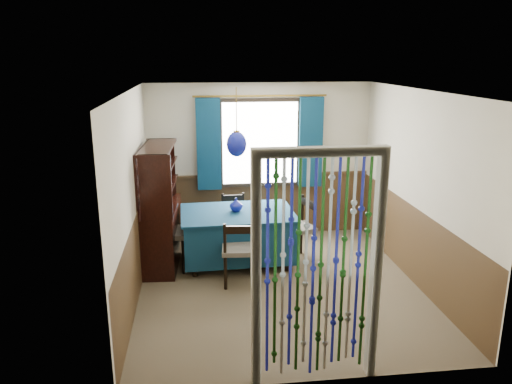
{
  "coord_description": "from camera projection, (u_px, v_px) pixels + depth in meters",
  "views": [
    {
      "loc": [
        -1.02,
        -5.89,
        2.9
      ],
      "look_at": [
        -0.23,
        0.56,
        1.12
      ],
      "focal_mm": 35.0,
      "sensor_mm": 36.0,
      "label": 1
    }
  ],
  "objects": [
    {
      "name": "chair_near",
      "position": [
        239.0,
        250.0,
        6.44
      ],
      "size": [
        0.47,
        0.45,
        0.89
      ],
      "rotation": [
        0.0,
        0.0,
        -0.08
      ],
      "color": "black",
      "rests_on": "floor"
    },
    {
      "name": "vase_sideboard",
      "position": [
        165.0,
        194.0,
        7.22
      ],
      "size": [
        0.24,
        0.24,
        0.21
      ],
      "primitive_type": "imported",
      "rotation": [
        0.0,
        0.0,
        0.26
      ],
      "color": "beige",
      "rests_on": "sideboard"
    },
    {
      "name": "chair_left",
      "position": [
        169.0,
        233.0,
        6.94
      ],
      "size": [
        0.52,
        0.54,
        0.98
      ],
      "rotation": [
        0.0,
        0.0,
        -1.71
      ],
      "color": "black",
      "rests_on": "floor"
    },
    {
      "name": "wall_back",
      "position": [
        259.0,
        161.0,
        8.11
      ],
      "size": [
        3.6,
        0.0,
        3.6
      ],
      "primitive_type": "plane",
      "rotation": [
        1.57,
        0.0,
        0.0
      ],
      "color": "beige",
      "rests_on": "ground"
    },
    {
      "name": "sideboard",
      "position": [
        161.0,
        224.0,
        7.08
      ],
      "size": [
        0.53,
        1.34,
        1.71
      ],
      "rotation": [
        0.0,
        0.0,
        -0.06
      ],
      "color": "black",
      "rests_on": "floor"
    },
    {
      "name": "wainscot_left",
      "position": [
        137.0,
        256.0,
        6.18
      ],
      "size": [
        0.0,
        4.0,
        4.0
      ],
      "primitive_type": "plane",
      "rotation": [
        1.57,
        0.0,
        1.57
      ],
      "color": "#46301A",
      "rests_on": "ground"
    },
    {
      "name": "dining_table",
      "position": [
        238.0,
        233.0,
        7.14
      ],
      "size": [
        1.62,
        1.14,
        0.76
      ],
      "rotation": [
        0.0,
        0.0,
        0.03
      ],
      "color": "#0E324C",
      "rests_on": "floor"
    },
    {
      "name": "wainscot_front",
      "position": [
        316.0,
        332.0,
        4.49
      ],
      "size": [
        3.6,
        0.0,
        3.6
      ],
      "primitive_type": "plane",
      "rotation": [
        -1.57,
        0.0,
        0.0
      ],
      "color": "#46301A",
      "rests_on": "ground"
    },
    {
      "name": "wall_left",
      "position": [
        132.0,
        198.0,
        5.98
      ],
      "size": [
        0.0,
        4.0,
        4.0
      ],
      "primitive_type": "plane",
      "rotation": [
        1.57,
        0.0,
        1.57
      ],
      "color": "beige",
      "rests_on": "ground"
    },
    {
      "name": "doorway",
      "position": [
        317.0,
        274.0,
        4.39
      ],
      "size": [
        1.16,
        0.12,
        2.18
      ],
      "primitive_type": null,
      "color": "silver",
      "rests_on": "ground"
    },
    {
      "name": "ceiling",
      "position": [
        281.0,
        91.0,
        5.86
      ],
      "size": [
        4.0,
        4.0,
        0.0
      ],
      "primitive_type": "plane",
      "rotation": [
        3.14,
        0.0,
        0.0
      ],
      "color": "silver",
      "rests_on": "ground"
    },
    {
      "name": "wainscot_back",
      "position": [
        259.0,
        205.0,
        8.29
      ],
      "size": [
        3.6,
        0.0,
        3.6
      ],
      "primitive_type": "plane",
      "rotation": [
        1.57,
        0.0,
        0.0
      ],
      "color": "#46301A",
      "rests_on": "ground"
    },
    {
      "name": "window",
      "position": [
        260.0,
        143.0,
        7.98
      ],
      "size": [
        1.32,
        0.12,
        1.42
      ],
      "primitive_type": "cube",
      "color": "black",
      "rests_on": "wall_back"
    },
    {
      "name": "floor",
      "position": [
        279.0,
        285.0,
        6.52
      ],
      "size": [
        4.0,
        4.0,
        0.0
      ],
      "primitive_type": "plane",
      "color": "brown",
      "rests_on": "ground"
    },
    {
      "name": "wall_front",
      "position": [
        319.0,
        255.0,
        4.28
      ],
      "size": [
        3.6,
        0.0,
        3.6
      ],
      "primitive_type": "plane",
      "rotation": [
        -1.57,
        0.0,
        0.0
      ],
      "color": "beige",
      "rests_on": "ground"
    },
    {
      "name": "wainscot_right",
      "position": [
        412.0,
        244.0,
        6.6
      ],
      "size": [
        0.0,
        4.0,
        4.0
      ],
      "primitive_type": "plane",
      "rotation": [
        1.57,
        0.0,
        -1.57
      ],
      "color": "#46301A",
      "rests_on": "ground"
    },
    {
      "name": "wall_right",
      "position": [
        418.0,
        189.0,
        6.4
      ],
      "size": [
        0.0,
        4.0,
        4.0
      ],
      "primitive_type": "plane",
      "rotation": [
        1.57,
        0.0,
        -1.57
      ],
      "color": "beige",
      "rests_on": "ground"
    },
    {
      "name": "vase_table",
      "position": [
        236.0,
        205.0,
        7.07
      ],
      "size": [
        0.18,
        0.18,
        0.18
      ],
      "primitive_type": "imported",
      "rotation": [
        0.0,
        0.0,
        -0.04
      ],
      "color": "navy",
      "rests_on": "dining_table"
    },
    {
      "name": "chair_right",
      "position": [
        299.0,
        228.0,
        7.23
      ],
      "size": [
        0.54,
        0.56,
        0.92
      ],
      "rotation": [
        0.0,
        0.0,
        1.86
      ],
      "color": "black",
      "rests_on": "floor"
    },
    {
      "name": "bowl_shelf",
      "position": [
        162.0,
        186.0,
        6.74
      ],
      "size": [
        0.28,
        0.28,
        0.06
      ],
      "primitive_type": "imported",
      "rotation": [
        0.0,
        0.0,
        -0.24
      ],
      "color": "beige",
      "rests_on": "sideboard"
    },
    {
      "name": "chair_far",
      "position": [
        234.0,
        219.0,
        7.77
      ],
      "size": [
        0.42,
        0.4,
        0.82
      ],
      "rotation": [
        0.0,
        0.0,
        3.18
      ],
      "color": "black",
      "rests_on": "floor"
    },
    {
      "name": "pendant_lamp",
      "position": [
        237.0,
        144.0,
        6.8
      ],
      "size": [
        0.28,
        0.28,
        0.94
      ],
      "color": "olive",
      "rests_on": "ceiling"
    }
  ]
}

